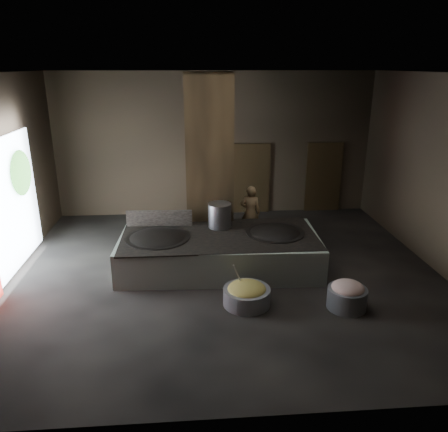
{
  "coord_description": "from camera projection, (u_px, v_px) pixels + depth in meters",
  "views": [
    {
      "loc": [
        -0.79,
        -9.29,
        4.66
      ],
      "look_at": [
        -0.01,
        0.49,
        1.25
      ],
      "focal_mm": 35.0,
      "sensor_mm": 36.0,
      "label": 1
    }
  ],
  "objects": [
    {
      "name": "floor",
      "position": [
        226.0,
        274.0,
        10.35
      ],
      "size": [
        10.0,
        9.0,
        0.1
      ],
      "primitive_type": "cube",
      "color": "black",
      "rests_on": "ground"
    },
    {
      "name": "ceiling",
      "position": [
        227.0,
        70.0,
        8.85
      ],
      "size": [
        10.0,
        9.0,
        0.1
      ],
      "primitive_type": "cube",
      "color": "black",
      "rests_on": "back_wall"
    },
    {
      "name": "back_wall",
      "position": [
        214.0,
        145.0,
        13.88
      ],
      "size": [
        10.0,
        0.1,
        4.5
      ],
      "primitive_type": "cube",
      "color": "black",
      "rests_on": "ground"
    },
    {
      "name": "front_wall",
      "position": [
        258.0,
        274.0,
        5.31
      ],
      "size": [
        10.0,
        0.1,
        4.5
      ],
      "primitive_type": "cube",
      "color": "black",
      "rests_on": "ground"
    },
    {
      "name": "right_wall",
      "position": [
        446.0,
        176.0,
        9.97
      ],
      "size": [
        0.1,
        9.0,
        4.5
      ],
      "primitive_type": "cube",
      "color": "black",
      "rests_on": "ground"
    },
    {
      "name": "pillar",
      "position": [
        209.0,
        162.0,
        11.37
      ],
      "size": [
        1.2,
        1.2,
        4.5
      ],
      "primitive_type": "cube",
      "color": "black",
      "rests_on": "ground"
    },
    {
      "name": "hearth_platform",
      "position": [
        219.0,
        251.0,
        10.5
      ],
      "size": [
        4.79,
        2.44,
        0.82
      ],
      "primitive_type": "cube",
      "rotation": [
        0.0,
        0.0,
        -0.04
      ],
      "color": "#ABBCA9",
      "rests_on": "ground"
    },
    {
      "name": "platform_cap",
      "position": [
        219.0,
        236.0,
        10.37
      ],
      "size": [
        4.6,
        2.21,
        0.03
      ],
      "primitive_type": "cube",
      "color": "black",
      "rests_on": "hearth_platform"
    },
    {
      "name": "wok_left",
      "position": [
        158.0,
        241.0,
        10.24
      ],
      "size": [
        1.48,
        1.48,
        0.41
      ],
      "primitive_type": "ellipsoid",
      "color": "black",
      "rests_on": "hearth_platform"
    },
    {
      "name": "wok_left_rim",
      "position": [
        158.0,
        238.0,
        10.21
      ],
      "size": [
        1.51,
        1.51,
        0.05
      ],
      "primitive_type": "cylinder",
      "color": "black",
      "rests_on": "hearth_platform"
    },
    {
      "name": "wok_right",
      "position": [
        275.0,
        236.0,
        10.54
      ],
      "size": [
        1.38,
        1.38,
        0.39
      ],
      "primitive_type": "ellipsoid",
      "color": "black",
      "rests_on": "hearth_platform"
    },
    {
      "name": "wok_right_rim",
      "position": [
        275.0,
        233.0,
        10.52
      ],
      "size": [
        1.41,
        1.41,
        0.05
      ],
      "primitive_type": "cylinder",
      "color": "black",
      "rests_on": "hearth_platform"
    },
    {
      "name": "stock_pot",
      "position": [
        220.0,
        216.0,
        10.79
      ],
      "size": [
        0.57,
        0.57,
        0.61
      ],
      "primitive_type": "cylinder",
      "color": "gray",
      "rests_on": "hearth_platform"
    },
    {
      "name": "splash_guard",
      "position": [
        159.0,
        218.0,
        10.9
      ],
      "size": [
        1.64,
        0.13,
        0.41
      ],
      "primitive_type": "cube",
      "rotation": [
        0.0,
        0.0,
        -0.04
      ],
      "color": "black",
      "rests_on": "hearth_platform"
    },
    {
      "name": "cook",
      "position": [
        250.0,
        213.0,
        12.14
      ],
      "size": [
        0.6,
        0.43,
        1.53
      ],
      "primitive_type": "imported",
      "rotation": [
        0.0,
        0.0,
        3.01
      ],
      "color": "#9D7B50",
      "rests_on": "ground"
    },
    {
      "name": "veg_basin",
      "position": [
        247.0,
        296.0,
        8.91
      ],
      "size": [
        1.23,
        1.23,
        0.36
      ],
      "primitive_type": "cylinder",
      "rotation": [
        0.0,
        0.0,
        -0.34
      ],
      "color": "gray",
      "rests_on": "ground"
    },
    {
      "name": "veg_fill",
      "position": [
        247.0,
        289.0,
        8.86
      ],
      "size": [
        0.79,
        0.79,
        0.24
      ],
      "primitive_type": "ellipsoid",
      "color": "olive",
      "rests_on": "veg_basin"
    },
    {
      "name": "ladle",
      "position": [
        239.0,
        277.0,
        8.92
      ],
      "size": [
        0.29,
        0.29,
        0.69
      ],
      "primitive_type": "cylinder",
      "rotation": [
        0.49,
        0.0,
        -0.77
      ],
      "color": "gray",
      "rests_on": "veg_basin"
    },
    {
      "name": "meat_basin",
      "position": [
        347.0,
        298.0,
        8.78
      ],
      "size": [
        1.01,
        1.01,
        0.43
      ],
      "primitive_type": "cylinder",
      "rotation": [
        0.0,
        0.0,
        0.36
      ],
      "color": "gray",
      "rests_on": "ground"
    },
    {
      "name": "meat_fill",
      "position": [
        348.0,
        288.0,
        8.7
      ],
      "size": [
        0.65,
        0.65,
        0.25
      ],
      "primitive_type": "ellipsoid",
      "color": "#AB7067",
      "rests_on": "meat_basin"
    },
    {
      "name": "doorway_near",
      "position": [
        251.0,
        180.0,
        14.26
      ],
      "size": [
        1.18,
        0.08,
        2.38
      ],
      "primitive_type": "cube",
      "color": "black",
      "rests_on": "ground"
    },
    {
      "name": "doorway_near_glow",
      "position": [
        259.0,
        179.0,
        14.51
      ],
      "size": [
        0.76,
        0.04,
        1.79
      ],
      "primitive_type": "cube",
      "color": "#8C6647",
      "rests_on": "ground"
    },
    {
      "name": "doorway_far",
      "position": [
        323.0,
        178.0,
        14.43
      ],
      "size": [
        1.18,
        0.08,
        2.38
      ],
      "primitive_type": "cube",
      "color": "black",
      "rests_on": "ground"
    },
    {
      "name": "doorway_far_glow",
      "position": [
        321.0,
        180.0,
        14.48
      ],
      "size": [
        0.8,
        0.04,
        1.9
      ],
      "primitive_type": "cube",
      "color": "#8C6647",
      "rests_on": "ground"
    },
    {
      "name": "left_opening",
      "position": [
        3.0,
        211.0,
        9.63
      ],
      "size": [
        0.04,
        4.2,
        3.1
      ],
      "primitive_type": "cube",
      "color": "white",
      "rests_on": "ground"
    },
    {
      "name": "tree_silhouette",
      "position": [
        21.0,
        173.0,
        10.48
      ],
      "size": [
        0.28,
        1.1,
        1.1
      ],
      "primitive_type": "ellipsoid",
      "color": "#194714",
      "rests_on": "left_opening"
    }
  ]
}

